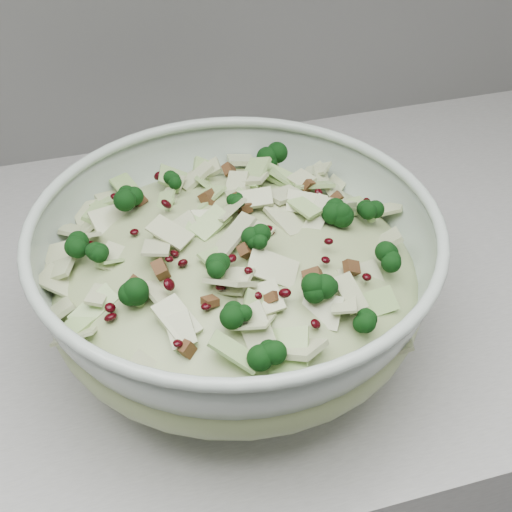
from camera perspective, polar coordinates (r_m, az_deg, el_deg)
The scene contains 3 objects.
counter at distance 1.11m, azimuth 1.72°, elevation -18.08°, with size 3.60×0.60×0.90m, color #B2B2AD.
mixing_bowl at distance 0.63m, azimuth -1.60°, elevation -1.98°, with size 0.42×0.42×0.14m.
salad at distance 0.61m, azimuth -1.64°, elevation -0.41°, with size 0.37×0.37×0.14m.
Camera 1 is at (-0.19, 1.15, 1.40)m, focal length 50.00 mm.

